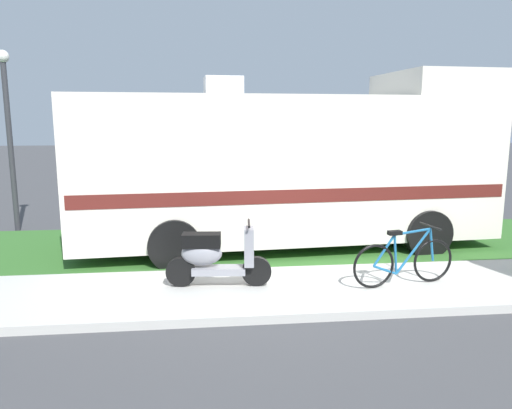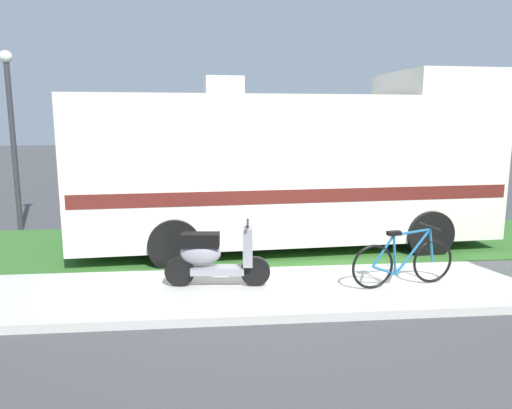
# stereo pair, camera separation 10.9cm
# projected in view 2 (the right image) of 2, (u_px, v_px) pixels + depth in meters

# --- Properties ---
(ground_plane) EXTENTS (80.00, 80.00, 0.00)m
(ground_plane) POSITION_uv_depth(u_px,v_px,m) (256.00, 271.00, 8.28)
(ground_plane) COLOR #424244
(sidewalk) EXTENTS (24.00, 2.00, 0.12)m
(sidewalk) POSITION_uv_depth(u_px,v_px,m) (263.00, 292.00, 7.09)
(sidewalk) COLOR beige
(sidewalk) RESTS_ON ground
(grass_strip) EXTENTS (24.00, 3.40, 0.08)m
(grass_strip) POSITION_uv_depth(u_px,v_px,m) (249.00, 246.00, 9.74)
(grass_strip) COLOR #336628
(grass_strip) RESTS_ON ground
(motorhome_rv) EXTENTS (8.14, 3.00, 3.48)m
(motorhome_rv) POSITION_uv_depth(u_px,v_px,m) (291.00, 166.00, 9.53)
(motorhome_rv) COLOR silver
(motorhome_rv) RESTS_ON ground
(scooter) EXTENTS (1.56, 0.50, 0.97)m
(scooter) POSITION_uv_depth(u_px,v_px,m) (213.00, 256.00, 7.12)
(scooter) COLOR black
(scooter) RESTS_ON ground
(bicycle) EXTENTS (1.65, 0.52, 0.89)m
(bicycle) POSITION_uv_depth(u_px,v_px,m) (403.00, 261.00, 7.14)
(bicycle) COLOR black
(bicycle) RESTS_ON ground
(pickup_truck_near) EXTENTS (5.75, 2.15, 1.79)m
(pickup_truck_near) POSITION_uv_depth(u_px,v_px,m) (317.00, 174.00, 14.30)
(pickup_truck_near) COLOR silver
(pickup_truck_near) RESTS_ON ground
(street_lamp_post) EXTENTS (0.28, 0.28, 4.05)m
(street_lamp_post) POSITION_uv_depth(u_px,v_px,m) (12.00, 123.00, 10.89)
(street_lamp_post) COLOR #333338
(street_lamp_post) RESTS_ON ground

